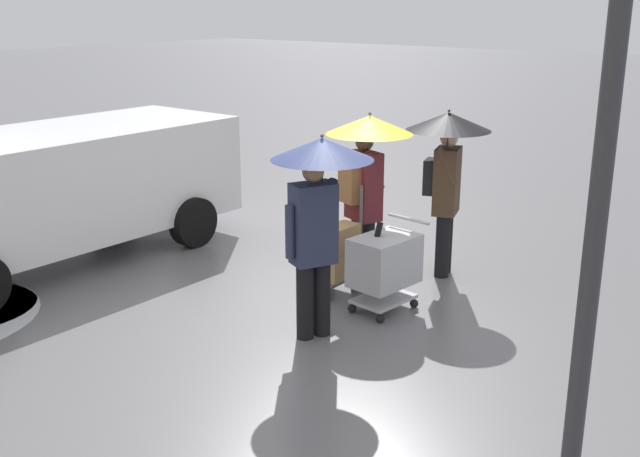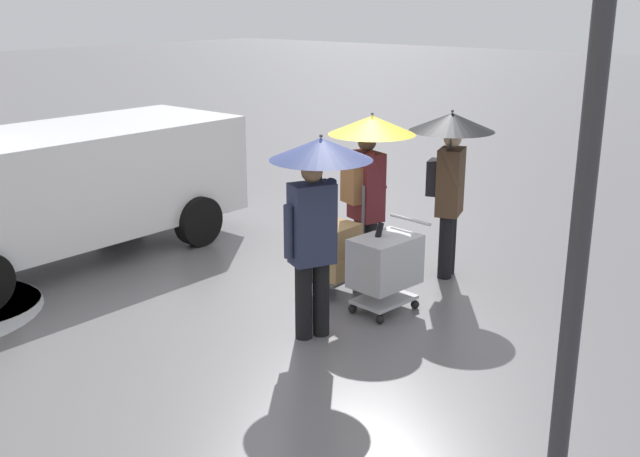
{
  "view_description": "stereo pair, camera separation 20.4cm",
  "coord_description": "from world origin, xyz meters",
  "px_view_note": "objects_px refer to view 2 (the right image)",
  "views": [
    {
      "loc": [
        -5.03,
        6.32,
        3.42
      ],
      "look_at": [
        -0.25,
        0.1,
        1.05
      ],
      "focal_mm": 42.68,
      "sensor_mm": 36.0,
      "label": 1
    },
    {
      "loc": [
        -5.19,
        6.19,
        3.42
      ],
      "look_at": [
        -0.25,
        0.1,
        1.05
      ],
      "focal_mm": 42.68,
      "sensor_mm": 36.0,
      "label": 2
    }
  ],
  "objects_px": {
    "shopping_cart_vendor": "(385,264)",
    "pedestrian_white_side": "(450,156)",
    "street_lamp": "(584,198)",
    "cargo_van_parked_right": "(37,178)",
    "pedestrian_pink_side": "(317,190)",
    "hand_dolly_boxes": "(333,251)",
    "pedestrian_black_side": "(369,160)"
  },
  "relations": [
    {
      "from": "street_lamp",
      "to": "hand_dolly_boxes",
      "type": "bearing_deg",
      "value": -35.08
    },
    {
      "from": "hand_dolly_boxes",
      "to": "pedestrian_white_side",
      "type": "relative_size",
      "value": 0.61
    },
    {
      "from": "cargo_van_parked_right",
      "to": "street_lamp",
      "type": "relative_size",
      "value": 1.39
    },
    {
      "from": "hand_dolly_boxes",
      "to": "pedestrian_white_side",
      "type": "bearing_deg",
      "value": -119.21
    },
    {
      "from": "shopping_cart_vendor",
      "to": "street_lamp",
      "type": "distance_m",
      "value": 4.45
    },
    {
      "from": "shopping_cart_vendor",
      "to": "hand_dolly_boxes",
      "type": "distance_m",
      "value": 0.8
    },
    {
      "from": "pedestrian_white_side",
      "to": "street_lamp",
      "type": "distance_m",
      "value": 5.2
    },
    {
      "from": "pedestrian_black_side",
      "to": "pedestrian_white_side",
      "type": "relative_size",
      "value": 1.0
    },
    {
      "from": "hand_dolly_boxes",
      "to": "pedestrian_black_side",
      "type": "distance_m",
      "value": 1.17
    },
    {
      "from": "cargo_van_parked_right",
      "to": "pedestrian_white_side",
      "type": "xyz_separation_m",
      "value": [
        -4.45,
        -2.95,
        0.39
      ]
    },
    {
      "from": "cargo_van_parked_right",
      "to": "street_lamp",
      "type": "xyz_separation_m",
      "value": [
        -7.57,
        1.13,
        1.19
      ]
    },
    {
      "from": "hand_dolly_boxes",
      "to": "pedestrian_black_side",
      "type": "relative_size",
      "value": 0.61
    },
    {
      "from": "cargo_van_parked_right",
      "to": "street_lamp",
      "type": "bearing_deg",
      "value": 171.52
    },
    {
      "from": "pedestrian_pink_side",
      "to": "pedestrian_white_side",
      "type": "height_order",
      "value": "same"
    },
    {
      "from": "pedestrian_black_side",
      "to": "shopping_cart_vendor",
      "type": "bearing_deg",
      "value": 138.64
    },
    {
      "from": "shopping_cart_vendor",
      "to": "pedestrian_white_side",
      "type": "height_order",
      "value": "pedestrian_white_side"
    },
    {
      "from": "shopping_cart_vendor",
      "to": "pedestrian_black_side",
      "type": "relative_size",
      "value": 0.49
    },
    {
      "from": "shopping_cart_vendor",
      "to": "pedestrian_pink_side",
      "type": "relative_size",
      "value": 0.49
    },
    {
      "from": "shopping_cart_vendor",
      "to": "pedestrian_black_side",
      "type": "xyz_separation_m",
      "value": [
        0.67,
        -0.59,
        1.0
      ]
    },
    {
      "from": "cargo_van_parked_right",
      "to": "pedestrian_black_side",
      "type": "height_order",
      "value": "cargo_van_parked_right"
    },
    {
      "from": "cargo_van_parked_right",
      "to": "shopping_cart_vendor",
      "type": "distance_m",
      "value": 4.77
    },
    {
      "from": "cargo_van_parked_right",
      "to": "shopping_cart_vendor",
      "type": "height_order",
      "value": "cargo_van_parked_right"
    },
    {
      "from": "pedestrian_pink_side",
      "to": "street_lamp",
      "type": "bearing_deg",
      "value": 152.97
    },
    {
      "from": "cargo_van_parked_right",
      "to": "pedestrian_black_side",
      "type": "distance_m",
      "value": 4.37
    },
    {
      "from": "pedestrian_white_side",
      "to": "cargo_van_parked_right",
      "type": "bearing_deg",
      "value": 33.55
    },
    {
      "from": "hand_dolly_boxes",
      "to": "pedestrian_pink_side",
      "type": "bearing_deg",
      "value": 120.05
    },
    {
      "from": "pedestrian_black_side",
      "to": "street_lamp",
      "type": "xyz_separation_m",
      "value": [
        -3.76,
        3.25,
        0.8
      ]
    },
    {
      "from": "cargo_van_parked_right",
      "to": "pedestrian_black_side",
      "type": "xyz_separation_m",
      "value": [
        -3.81,
        -2.12,
        0.39
      ]
    },
    {
      "from": "shopping_cart_vendor",
      "to": "pedestrian_white_side",
      "type": "bearing_deg",
      "value": -88.59
    },
    {
      "from": "pedestrian_pink_side",
      "to": "pedestrian_white_side",
      "type": "bearing_deg",
      "value": -93.44
    },
    {
      "from": "pedestrian_black_side",
      "to": "cargo_van_parked_right",
      "type": "bearing_deg",
      "value": 29.1
    },
    {
      "from": "pedestrian_black_side",
      "to": "pedestrian_white_side",
      "type": "xyz_separation_m",
      "value": [
        -0.64,
        -0.83,
        0.0
      ]
    }
  ]
}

